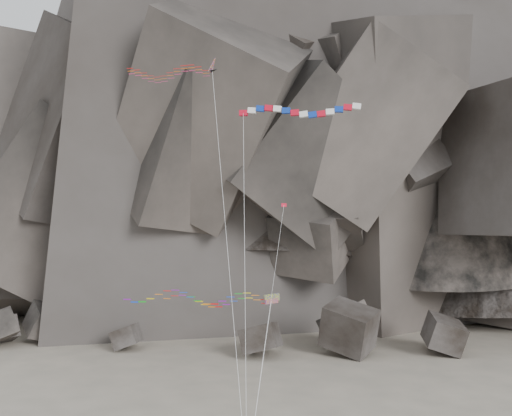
# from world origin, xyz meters

# --- Properties ---
(headland) EXTENTS (110.00, 70.00, 84.00)m
(headland) POSITION_xyz_m (0.00, 70.00, 42.00)
(headland) COLOR #554C46
(headland) RESTS_ON ground
(boulder_field) EXTENTS (70.58, 13.71, 8.29)m
(boulder_field) POSITION_xyz_m (-1.03, 31.67, 2.16)
(boulder_field) COLOR #47423F
(boulder_field) RESTS_ON ground
(delta_kite) EXTENTS (14.29, 16.10, 32.87)m
(delta_kite) POSITION_xyz_m (-6.88, 4.57, 32.98)
(delta_kite) COLOR red
(delta_kite) RESTS_ON ground
(banner_kite) EXTENTS (11.06, 13.71, 27.79)m
(banner_kite) POSITION_xyz_m (6.18, 2.24, 28.43)
(banner_kite) COLOR red
(banner_kite) RESTS_ON ground
(parafoil_kite) EXTENTS (15.01, 13.90, 10.78)m
(parafoil_kite) POSITION_xyz_m (-3.65, 2.61, 11.52)
(parafoil_kite) COLOR #BFD70B
(parafoil_kite) RESTS_ON ground
(pennant_kite) EXTENTS (2.07, 11.98, 18.75)m
(pennant_kite) POSITION_xyz_m (4.36, -2.27, 14.83)
(pennant_kite) COLOR red
(pennant_kite) RESTS_ON ground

